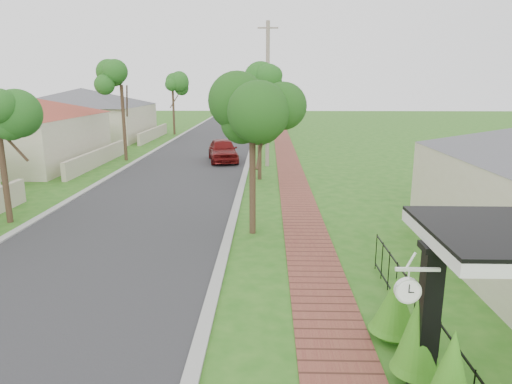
% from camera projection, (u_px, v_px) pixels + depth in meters
% --- Properties ---
extents(ground, '(160.00, 160.00, 0.00)m').
position_uv_depth(ground, '(166.00, 348.00, 8.74)').
color(ground, '#256016').
rests_on(ground, ground).
extents(road, '(7.00, 120.00, 0.02)m').
position_uv_depth(road, '(188.00, 166.00, 28.27)').
color(road, '#28282B').
rests_on(road, ground).
extents(kerb_right, '(0.30, 120.00, 0.10)m').
position_uv_depth(kerb_right, '(247.00, 166.00, 28.18)').
color(kerb_right, '#9E9E99').
rests_on(kerb_right, ground).
extents(kerb_left, '(0.30, 120.00, 0.10)m').
position_uv_depth(kerb_left, '(130.00, 165.00, 28.37)').
color(kerb_left, '#9E9E99').
rests_on(kerb_left, ground).
extents(sidewalk, '(1.50, 120.00, 0.03)m').
position_uv_depth(sidewalk, '(289.00, 166.00, 28.11)').
color(sidewalk, brown).
rests_on(sidewalk, ground).
extents(porch_post, '(0.48, 0.48, 2.52)m').
position_uv_depth(porch_post, '(428.00, 325.00, 7.39)').
color(porch_post, black).
rests_on(porch_post, ground).
extents(picket_fence, '(0.03, 8.02, 1.00)m').
position_uv_depth(picket_fence, '(425.00, 327.00, 8.49)').
color(picket_fence, black).
rests_on(picket_fence, ground).
extents(street_trees, '(10.70, 37.65, 5.89)m').
position_uv_depth(street_trees, '(204.00, 90.00, 33.88)').
color(street_trees, '#382619').
rests_on(street_trees, ground).
extents(hedge_row, '(0.85, 4.73, 1.93)m').
position_uv_depth(hedge_row, '(431.00, 362.00, 6.93)').
color(hedge_row, '#196C15').
rests_on(hedge_row, ground).
extents(far_house_grey, '(15.56, 15.56, 4.60)m').
position_uv_depth(far_house_grey, '(84.00, 113.00, 41.66)').
color(far_house_grey, beige).
rests_on(far_house_grey, ground).
extents(parked_car_red, '(2.51, 4.60, 1.48)m').
position_uv_depth(parked_car_red, '(223.00, 150.00, 29.63)').
color(parked_car_red, '#600E0E').
rests_on(parked_car_red, ground).
extents(parked_car_white, '(1.95, 4.45, 1.42)m').
position_uv_depth(parked_car_white, '(246.00, 125.00, 47.88)').
color(parked_car_white, silver).
rests_on(parked_car_white, ground).
extents(near_tree, '(1.98, 1.98, 5.07)m').
position_uv_depth(near_tree, '(252.00, 113.00, 14.58)').
color(near_tree, '#382619').
rests_on(near_tree, ground).
extents(utility_pole, '(1.20, 0.24, 8.49)m').
position_uv_depth(utility_pole, '(268.00, 95.00, 27.15)').
color(utility_pole, gray).
rests_on(utility_pole, ground).
extents(station_clock, '(0.66, 0.13, 0.56)m').
position_uv_depth(station_clock, '(408.00, 289.00, 6.82)').
color(station_clock, white).
rests_on(station_clock, ground).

